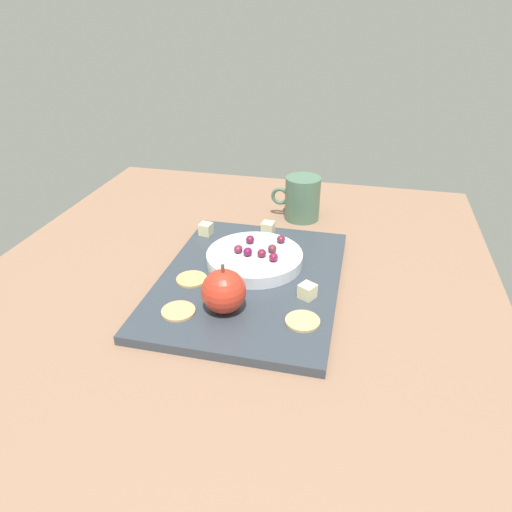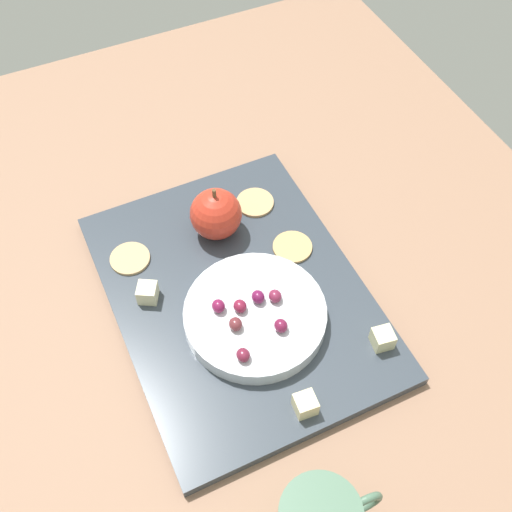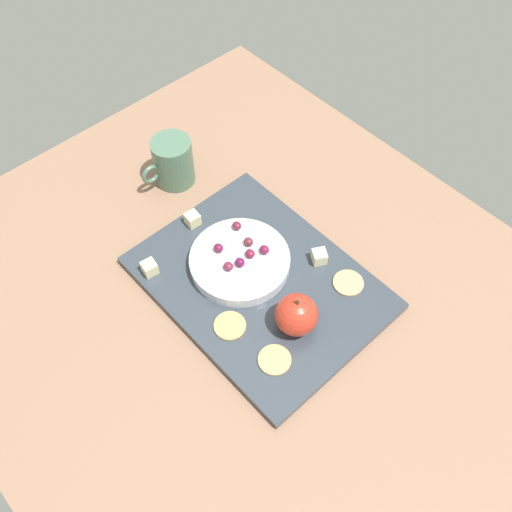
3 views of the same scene
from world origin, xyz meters
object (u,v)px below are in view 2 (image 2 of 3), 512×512
serving_dish (255,315)px  cheese_cube_1 (148,293)px  cracker_0 (130,259)px  grape_2 (243,355)px  apple_whole (216,214)px  grape_0 (277,295)px  cracker_1 (255,202)px  grape_6 (236,324)px  platter (238,295)px  cracker_2 (292,247)px  cheese_cube_2 (305,404)px  grape_4 (218,306)px  grape_5 (240,306)px  grape_3 (258,297)px  cheese_cube_0 (383,338)px  grape_1 (281,326)px

serving_dish → cheese_cube_1: size_ratio=7.33×
cracker_0 → grape_2: 21.43cm
apple_whole → grape_0: 14.38cm
cracker_1 → grape_0: 17.32cm
cracker_1 → grape_2: (21.91, -11.68, 2.64)cm
grape_6 → platter: bearing=154.4°
cracker_2 → cheese_cube_2: bearing=-23.5°
cracker_0 → grape_0: (14.61, 13.94, 2.66)cm
platter → grape_4: 5.71cm
grape_0 → grape_5: 4.66cm
grape_0 → grape_3: grape_3 is taller
apple_whole → cheese_cube_0: (23.86, 10.87, -2.24)cm
platter → cheese_cube_1: (-3.90, -10.31, 1.92)cm
grape_0 → grape_3: (-0.72, -2.18, 0.06)cm
cheese_cube_1 → grape_3: 13.74cm
cheese_cube_0 → grape_6: (-8.10, -15.09, 1.70)cm
cheese_cube_1 → grape_1: 17.19cm
cracker_0 → grape_6: 18.12cm
cheese_cube_1 → grape_0: (8.02, 13.70, 1.69)cm
grape_1 → grape_5: bearing=-144.5°
cracker_1 → cracker_2: (9.07, 1.17, 0.00)cm
serving_dish → cheese_cube_2: (12.52, 0.19, 0.09)cm
grape_6 → apple_whole: bearing=165.0°
serving_dish → grape_6: size_ratio=10.01×
cracker_0 → grape_1: grape_1 is taller
platter → grape_3: (3.40, 1.21, 3.68)cm
grape_6 → cracker_2: bearing=126.5°
grape_0 → platter: bearing=-140.6°
grape_1 → grape_2: (1.54, -5.46, -0.06)cm
serving_dish → grape_1: size_ratio=10.01×
cracker_2 → cheese_cube_0: bearing=10.3°
grape_4 → grape_6: same height
grape_4 → grape_0: bearing=77.4°
cracker_1 → grape_6: grape_6 is taller
grape_6 → cheese_cube_1: bearing=-141.4°
cracker_0 → grape_0: 20.36cm
cheese_cube_1 → grape_1: size_ratio=1.37×
cracker_0 → apple_whole: bearing=88.3°
grape_1 → grape_2: 5.67cm
cracker_1 → grape_5: size_ratio=3.03×
cheese_cube_0 → serving_dish: bearing=-127.1°
grape_0 → cheese_cube_0: bearing=43.1°
cheese_cube_0 → grape_2: size_ratio=1.37×
serving_dish → cheese_cube_0: cheese_cube_0 is taller
cracker_0 → grape_3: bearing=40.3°
apple_whole → grape_5: 14.04cm
platter → cracker_0: bearing=-134.8°
serving_dish → cracker_2: size_ratio=3.30×
grape_4 → cracker_1: bearing=141.9°
cheese_cube_1 → grape_6: size_ratio=1.37×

